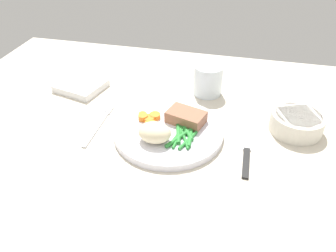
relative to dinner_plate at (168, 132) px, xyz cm
name	(u,v)px	position (x,y,z in cm)	size (l,w,h in cm)	color
dining_table	(161,136)	(-1.84, 0.49, -1.80)	(120.00, 90.00, 2.00)	beige
dinner_plate	(168,132)	(0.00, 0.00, 0.00)	(24.57, 24.57, 1.60)	white
meat_portion	(186,117)	(3.32, 3.87, 2.15)	(8.35, 5.44, 2.69)	#936047
mashed_potatoes	(153,132)	(-2.21, -4.42, 2.95)	(7.04, 5.39, 4.30)	beige
carrot_slices	(148,118)	(-5.30, 2.50, 1.32)	(5.19, 5.90, 1.27)	orange
green_beans	(183,136)	(3.81, -1.85, 1.19)	(6.01, 9.52, 0.90)	#2D8C38
fork	(99,125)	(-16.62, -0.26, -0.60)	(1.44, 16.60, 0.40)	silver
knife	(247,147)	(17.51, -0.29, -0.60)	(1.70, 20.50, 0.64)	black
water_glass	(208,82)	(6.01, 20.54, 2.60)	(7.62, 7.62, 8.01)	silver
salad_bowl	(297,121)	(27.90, 8.51, 1.71)	(11.86, 11.86, 4.45)	silver
napkin	(81,86)	(-28.02, 14.79, 0.16)	(11.74, 10.38, 1.92)	white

